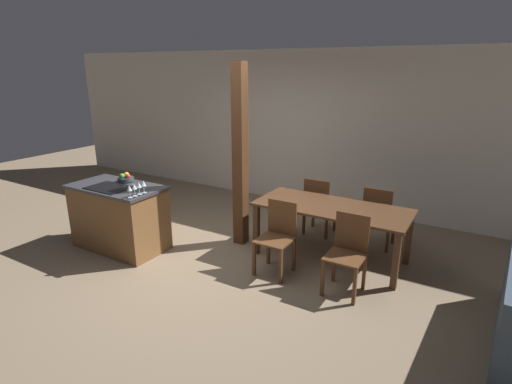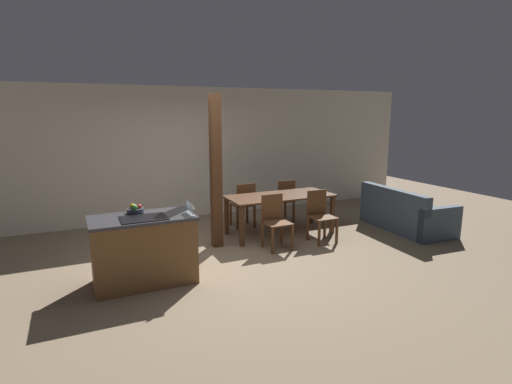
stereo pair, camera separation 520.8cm
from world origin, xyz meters
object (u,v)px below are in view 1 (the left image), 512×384
Objects in this scene: dining_table at (332,213)px; dining_chair_near_right at (347,252)px; wine_glass_middle at (134,187)px; wine_glass_far at (139,186)px; wine_glass_end at (144,184)px; timber_post at (240,158)px; wine_glass_near at (129,189)px; dining_chair_far_right at (378,216)px; fruit_bowl at (126,178)px; dining_chair_far_left at (319,205)px; kitchen_island at (119,217)px; dining_chair_near_left at (277,236)px.

dining_chair_near_right is (0.43, -0.65, -0.16)m from dining_table.
wine_glass_middle is 1.00× the size of wine_glass_far.
wine_glass_end is at bearing -167.28° from dining_chair_near_right.
wine_glass_far is at bearing -147.68° from dining_table.
wine_glass_far is 2.43m from dining_table.
timber_post reaches higher than dining_table.
dining_chair_far_right is (2.46, 2.08, -0.55)m from wine_glass_near.
timber_post is at bearing 53.79° from wine_glass_end.
fruit_bowl is at bearing 151.24° from wine_glass_far.
dining_chair_far_left is (1.59, 1.86, -0.55)m from wine_glass_end.
wine_glass_far is (0.58, -0.13, 0.57)m from kitchen_island.
dining_chair_near_right is (2.46, 0.71, -0.55)m from wine_glass_middle.
dining_chair_near_left is 1.00× the size of dining_chair_far_left.
dining_chair_near_right is at bearing 90.00° from dining_chair_far_right.
wine_glass_end reaches higher than dining_chair_near_left.
wine_glass_near is 0.18× the size of dining_chair_far_left.
dining_chair_far_right is at bearing -180.00° from dining_chair_far_left.
wine_glass_far reaches higher than dining_chair_far_right.
fruit_bowl is at bearing 35.60° from dining_chair_far_left.
dining_chair_near_right is (3.09, 0.29, -0.48)m from fruit_bowl.
kitchen_island is 1.48× the size of dining_chair_near_left.
timber_post is (-1.27, -0.17, 0.61)m from dining_table.
dining_chair_far_left is (1.59, 2.08, -0.55)m from wine_glass_near.
wine_glass_end is 1.77m from dining_chair_near_left.
dining_chair_near_right is 1.00× the size of dining_chair_far_left.
wine_glass_far is 0.08m from wine_glass_end.
timber_post is (-1.70, -0.82, 0.77)m from dining_chair_far_right.
wine_glass_middle is 2.62m from dining_chair_near_right.
wine_glass_far and wine_glass_end have the same top height.
dining_chair_near_right is 1.56m from dining_chair_far_left.
dining_chair_near_left is (-0.43, -0.65, -0.16)m from dining_table.
fruit_bowl is 0.11× the size of dining_table.
wine_glass_far is at bearing -158.37° from dining_chair_near_left.
timber_post is (0.76, 1.27, 0.22)m from wine_glass_near.
kitchen_island reaches higher than dining_chair_near_right.
wine_glass_far is (0.63, -0.34, 0.07)m from fruit_bowl.
wine_glass_far is 1.80m from dining_chair_near_left.
wine_glass_end reaches higher than dining_table.
dining_chair_near_left is 1.30m from dining_chair_far_left.
wine_glass_middle reaches higher than dining_chair_far_right.
fruit_bowl is 0.25× the size of dining_chair_far_right.
wine_glass_near is at bearing -90.00° from wine_glass_far.
kitchen_island is 0.54m from fruit_bowl.
wine_glass_middle is at bearing -90.00° from wine_glass_end.
wine_glass_far reaches higher than kitchen_island.
dining_chair_near_left is at bearing 26.21° from wine_glass_near.
wine_glass_middle is (0.63, -0.42, 0.07)m from fruit_bowl.
fruit_bowl is 2.83m from dining_table.
dining_chair_near_right is at bearing 16.05° from wine_glass_middle.
kitchen_island is at bearing -156.14° from dining_table.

